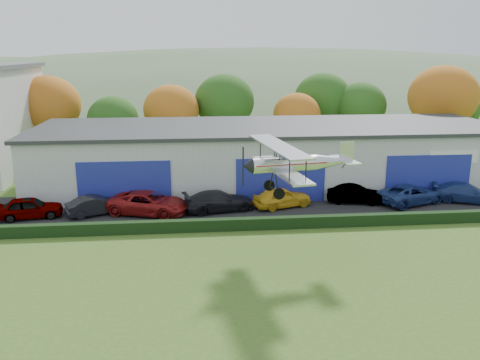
{
  "coord_description": "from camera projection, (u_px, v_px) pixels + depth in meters",
  "views": [
    {
      "loc": [
        -1.85,
        -15.09,
        11.66
      ],
      "look_at": [
        0.92,
        12.98,
        4.29
      ],
      "focal_mm": 37.23,
      "sensor_mm": 36.0,
      "label": 1
    }
  ],
  "objects": [
    {
      "name": "apron",
      "position": [
        257.0,
        207.0,
        38.15
      ],
      "size": [
        48.0,
        9.0,
        0.05
      ],
      "primitive_type": "cube",
      "color": "black",
      "rests_on": "ground"
    },
    {
      "name": "hedge",
      "position": [
        266.0,
        223.0,
        33.43
      ],
      "size": [
        46.0,
        0.6,
        0.8
      ],
      "primitive_type": "cube",
      "color": "black",
      "rests_on": "ground"
    },
    {
      "name": "hangar",
      "position": [
        269.0,
        154.0,
        44.39
      ],
      "size": [
        40.6,
        12.6,
        5.3
      ],
      "color": "#B2B7BC",
      "rests_on": "ground"
    },
    {
      "name": "tree_belt",
      "position": [
        215.0,
        106.0,
        55.43
      ],
      "size": [
        75.7,
        13.22,
        10.12
      ],
      "color": "#3D2614",
      "rests_on": "ground"
    },
    {
      "name": "distant_hills",
      "position": [
        183.0,
        132.0,
        155.33
      ],
      "size": [
        430.0,
        196.0,
        56.0
      ],
      "color": "#4C6642",
      "rests_on": "ground"
    },
    {
      "name": "car_0",
      "position": [
        30.0,
        208.0,
        35.37
      ],
      "size": [
        4.73,
        2.55,
        1.53
      ],
      "primitive_type": "imported",
      "rotation": [
        0.0,
        0.0,
        1.74
      ],
      "color": "gray",
      "rests_on": "apron"
    },
    {
      "name": "car_1",
      "position": [
        96.0,
        205.0,
        36.13
      ],
      "size": [
        4.46,
        3.1,
        1.39
      ],
      "primitive_type": "imported",
      "rotation": [
        0.0,
        0.0,
        2.0
      ],
      "color": "black",
      "rests_on": "apron"
    },
    {
      "name": "car_2",
      "position": [
        149.0,
        203.0,
        36.24
      ],
      "size": [
        6.43,
        4.4,
        1.64
      ],
      "primitive_type": "imported",
      "rotation": [
        0.0,
        0.0,
        1.26
      ],
      "color": "maroon",
      "rests_on": "apron"
    },
    {
      "name": "car_3",
      "position": [
        219.0,
        201.0,
        36.98
      ],
      "size": [
        5.55,
        3.16,
        1.52
      ],
      "primitive_type": "imported",
      "rotation": [
        0.0,
        0.0,
        1.78
      ],
      "color": "black",
      "rests_on": "apron"
    },
    {
      "name": "car_4",
      "position": [
        282.0,
        197.0,
        37.86
      ],
      "size": [
        4.83,
        3.12,
        1.53
      ],
      "primitive_type": "imported",
      "rotation": [
        0.0,
        0.0,
        1.89
      ],
      "color": "gold",
      "rests_on": "apron"
    },
    {
      "name": "car_5",
      "position": [
        355.0,
        194.0,
        38.85
      ],
      "size": [
        4.57,
        2.49,
        1.43
      ],
      "primitive_type": "imported",
      "rotation": [
        0.0,
        0.0,
        1.33
      ],
      "color": "gray",
      "rests_on": "apron"
    },
    {
      "name": "car_6",
      "position": [
        411.0,
        194.0,
        38.75
      ],
      "size": [
        5.98,
        4.25,
        1.51
      ],
      "primitive_type": "imported",
      "rotation": [
        0.0,
        0.0,
        1.93
      ],
      "color": "navy",
      "rests_on": "apron"
    },
    {
      "name": "car_7",
      "position": [
        466.0,
        193.0,
        39.14
      ],
      "size": [
        5.47,
        3.75,
        1.47
      ],
      "primitive_type": "imported",
      "rotation": [
        0.0,
        0.0,
        1.2
      ],
      "color": "navy",
      "rests_on": "apron"
    },
    {
      "name": "biplane",
      "position": [
        294.0,
        162.0,
        28.28
      ],
      "size": [
        6.77,
        7.75,
        2.88
      ],
      "rotation": [
        0.0,
        0.0,
        0.15
      ],
      "color": "silver"
    }
  ]
}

